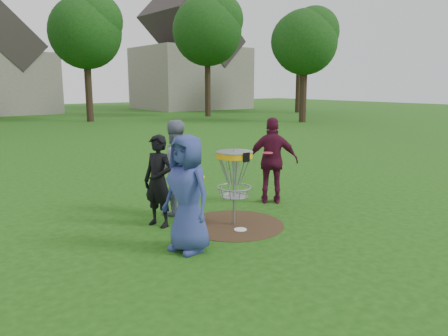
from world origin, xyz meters
TOP-DOWN VIEW (x-y plane):
  - ground at (0.00, 0.00)m, footprint 100.00×100.00m
  - dirt_patch at (0.00, 0.00)m, footprint 1.80×1.80m
  - player_blue at (-1.32, -0.53)m, footprint 0.72×0.96m
  - player_black at (-1.09, 0.78)m, footprint 0.58×0.70m
  - player_grey at (-0.49, 1.24)m, footprint 1.04×0.89m
  - player_maroon at (1.59, 0.69)m, footprint 1.09×1.05m
  - disc_on_grass at (-0.10, -0.30)m, footprint 0.22×0.22m
  - disc_golf_basket at (0.00, -0.00)m, footprint 0.66×0.67m
  - held_discs at (-0.24, 0.44)m, footprint 2.62×1.62m
  - house_row at (4.78, 33.07)m, footprint 44.50×10.65m

SIDE VIEW (x-z plane):
  - ground at x=0.00m, z-range 0.00..0.00m
  - dirt_patch at x=0.00m, z-range 0.00..0.01m
  - disc_on_grass at x=-0.10m, z-range 0.00..0.02m
  - player_black at x=-1.09m, z-range 0.00..1.64m
  - player_blue at x=-1.32m, z-range 0.00..1.79m
  - player_maroon at x=1.59m, z-range 0.00..1.82m
  - player_grey at x=-0.49m, z-range 0.00..1.84m
  - disc_golf_basket at x=0.00m, z-range 0.33..1.71m
  - held_discs at x=-0.24m, z-range 1.02..1.16m
  - house_row at x=4.78m, z-range -1.67..9.95m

